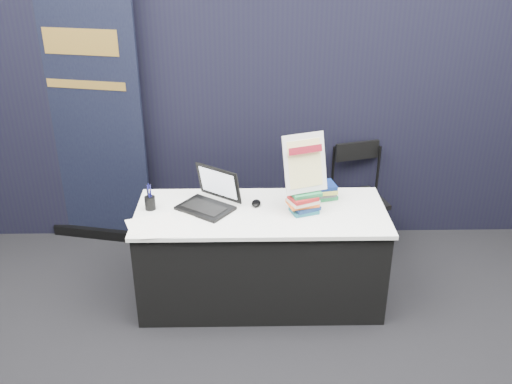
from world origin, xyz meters
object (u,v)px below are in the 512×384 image
object	(u,v)px
book_stack_tall	(304,202)
stacking_chair	(357,193)
display_table	(261,255)
pullup_banner	(93,132)
info_sign	(305,164)
book_stack_short	(321,191)
laptop	(206,198)

from	to	relation	value
book_stack_tall	stacking_chair	bearing A→B (deg)	55.02
display_table	book_stack_tall	size ratio (longest dim) A/B	7.78
pullup_banner	stacking_chair	world-z (taller)	pullup_banner
pullup_banner	book_stack_tall	bearing A→B (deg)	-17.40
book_stack_tall	info_sign	xyz separation A→B (m)	(0.00, 0.03, 0.28)
book_stack_short	stacking_chair	world-z (taller)	stacking_chair
book_stack_tall	stacking_chair	world-z (taller)	stacking_chair
book_stack_tall	laptop	bearing A→B (deg)	171.91
book_stack_short	book_stack_tall	bearing A→B (deg)	-125.50
info_sign	pullup_banner	size ratio (longest dim) A/B	0.19
display_table	book_stack_short	size ratio (longest dim) A/B	7.98
book_stack_tall	pullup_banner	bearing A→B (deg)	150.34
book_stack_tall	info_sign	bearing A→B (deg)	90.00
info_sign	display_table	bearing A→B (deg)	162.38
book_stack_short	stacking_chair	size ratio (longest dim) A/B	0.25
laptop	info_sign	distance (m)	0.76
info_sign	stacking_chair	size ratio (longest dim) A/B	0.46
info_sign	stacking_chair	distance (m)	1.10
info_sign	book_stack_short	bearing A→B (deg)	30.40
display_table	info_sign	xyz separation A→B (m)	(0.30, 0.01, 0.73)
laptop	stacking_chair	xyz separation A→B (m)	(1.25, 0.68, -0.30)
display_table	book_stack_short	bearing A→B (deg)	23.11
display_table	pullup_banner	bearing A→B (deg)	145.81
display_table	stacking_chair	distance (m)	1.15
book_stack_tall	info_sign	distance (m)	0.28
laptop	pullup_banner	distance (m)	1.33
stacking_chair	book_stack_tall	bearing A→B (deg)	-140.18
info_sign	pullup_banner	world-z (taller)	pullup_banner
laptop	book_stack_short	distance (m)	0.86
laptop	book_stack_tall	bearing A→B (deg)	27.74
laptop	info_sign	world-z (taller)	info_sign
book_stack_tall	display_table	bearing A→B (deg)	176.40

